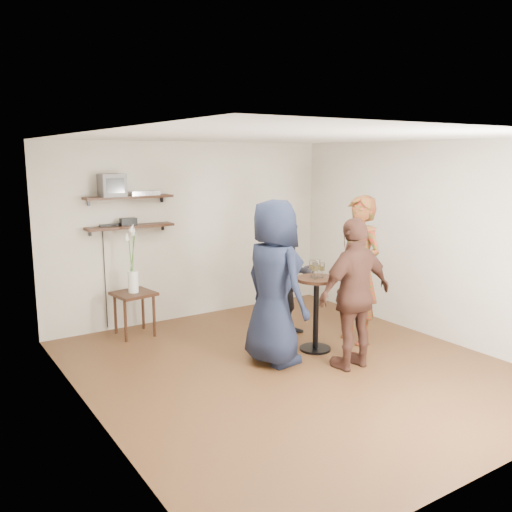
{
  "coord_description": "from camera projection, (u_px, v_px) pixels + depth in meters",
  "views": [
    {
      "loc": [
        -3.56,
        -4.7,
        2.41
      ],
      "look_at": [
        -0.24,
        0.4,
        1.27
      ],
      "focal_mm": 38.0,
      "sensor_mm": 36.0,
      "label": 1
    }
  ],
  "objects": [
    {
      "name": "crt_monitor",
      "position": [
        112.0,
        185.0,
        7.15
      ],
      "size": [
        0.32,
        0.3,
        0.3
      ],
      "primitive_type": "cube",
      "color": "#59595B",
      "rests_on": "shelf_upper"
    },
    {
      "name": "radio",
      "position": [
        128.0,
        222.0,
        7.35
      ],
      "size": [
        0.22,
        0.1,
        0.1
      ],
      "primitive_type": "cube",
      "color": "black",
      "rests_on": "shelf_lower"
    },
    {
      "name": "person_dark",
      "position": [
        289.0,
        278.0,
        7.24
      ],
      "size": [
        0.82,
        0.67,
        1.58
      ],
      "primitive_type": "imported",
      "rotation": [
        0.0,
        0.0,
        -0.1
      ],
      "color": "black",
      "rests_on": "room"
    },
    {
      "name": "side_table",
      "position": [
        134.0,
        299.0,
        7.28
      ],
      "size": [
        0.56,
        0.56,
        0.6
      ],
      "rotation": [
        0.0,
        0.0,
        0.15
      ],
      "color": "black",
      "rests_on": "room"
    },
    {
      "name": "person_navy",
      "position": [
        274.0,
        283.0,
        6.24
      ],
      "size": [
        0.67,
        0.97,
        1.92
      ],
      "primitive_type": "imported",
      "rotation": [
        0.0,
        0.0,
        1.63
      ],
      "color": "black",
      "rests_on": "room"
    },
    {
      "name": "shelf_upper",
      "position": [
        129.0,
        197.0,
        7.3
      ],
      "size": [
        1.2,
        0.25,
        0.04
      ],
      "primitive_type": "cube",
      "color": "black",
      "rests_on": "room"
    },
    {
      "name": "person_brown",
      "position": [
        355.0,
        294.0,
        6.1
      ],
      "size": [
        1.02,
        0.44,
        1.73
      ],
      "primitive_type": "imported",
      "rotation": [
        0.0,
        0.0,
        3.16
      ],
      "color": "#44261D",
      "rests_on": "room"
    },
    {
      "name": "dvd_deck",
      "position": [
        143.0,
        193.0,
        7.4
      ],
      "size": [
        0.4,
        0.24,
        0.06
      ],
      "primitive_type": "cube",
      "color": "silver",
      "rests_on": "shelf_upper"
    },
    {
      "name": "vase_lilies",
      "position": [
        133.0,
        271.0,
        7.2
      ],
      "size": [
        0.19,
        0.19,
        0.94
      ],
      "rotation": [
        0.0,
        0.0,
        0.15
      ],
      "color": "white",
      "rests_on": "side_table"
    },
    {
      "name": "person_plaid",
      "position": [
        359.0,
        270.0,
        6.95
      ],
      "size": [
        0.5,
        0.72,
        1.91
      ],
      "primitive_type": "imported",
      "rotation": [
        0.0,
        0.0,
        4.65
      ],
      "color": "#B31419",
      "rests_on": "room"
    },
    {
      "name": "drinks_table",
      "position": [
        316.0,
        304.0,
        6.69
      ],
      "size": [
        0.51,
        0.51,
        0.93
      ],
      "color": "black",
      "rests_on": "room"
    },
    {
      "name": "power_strip",
      "position": [
        110.0,
        225.0,
        7.27
      ],
      "size": [
        0.3,
        0.05,
        0.03
      ],
      "primitive_type": "cube",
      "color": "black",
      "rests_on": "shelf_lower"
    },
    {
      "name": "wine_glass_bl",
      "position": [
        312.0,
        266.0,
        6.66
      ],
      "size": [
        0.07,
        0.07,
        0.21
      ],
      "color": "silver",
      "rests_on": "drinks_table"
    },
    {
      "name": "wine_glass_fl",
      "position": [
        315.0,
        267.0,
        6.56
      ],
      "size": [
        0.07,
        0.07,
        0.21
      ],
      "color": "silver",
      "rests_on": "drinks_table"
    },
    {
      "name": "wine_glass_fr",
      "position": [
        322.0,
        267.0,
        6.62
      ],
      "size": [
        0.06,
        0.06,
        0.18
      ],
      "color": "silver",
      "rests_on": "drinks_table"
    },
    {
      "name": "wine_glass_br",
      "position": [
        317.0,
        265.0,
        6.63
      ],
      "size": [
        0.07,
        0.07,
        0.22
      ],
      "color": "silver",
      "rests_on": "drinks_table"
    },
    {
      "name": "room",
      "position": [
        294.0,
        257.0,
        5.98
      ],
      "size": [
        4.58,
        5.08,
        2.68
      ],
      "color": "#4D3019",
      "rests_on": "ground"
    },
    {
      "name": "shelf_lower",
      "position": [
        130.0,
        227.0,
        7.37
      ],
      "size": [
        1.2,
        0.25,
        0.04
      ],
      "primitive_type": "cube",
      "color": "black",
      "rests_on": "room"
    }
  ]
}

